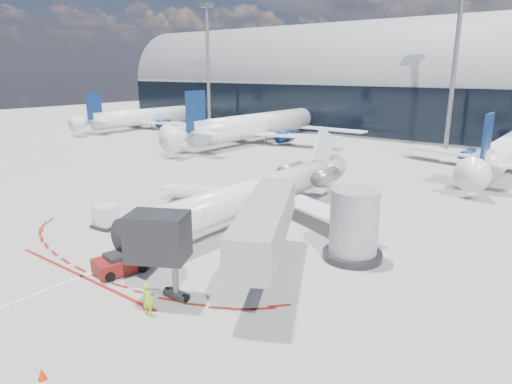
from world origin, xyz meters
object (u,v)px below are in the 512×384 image
Objects in this scene: regional_jet at (263,191)px; pushback_tug at (120,263)px; uld_container at (106,217)px; ramp_worker at (148,299)px.

pushback_tug is (-0.38, -14.58, -1.74)m from regional_jet.
uld_container is at bearing 164.33° from pushback_tug.
pushback_tug is 2.85× the size of ramp_worker.
regional_jet reaches higher than uld_container.
regional_jet is 12.66× the size of uld_container.
ramp_worker is 14.91m from uld_container.
regional_jet is 15.61× the size of ramp_worker.
ramp_worker is at bearing -73.19° from regional_jet.
ramp_worker is (5.47, -2.29, 0.32)m from pushback_tug.
uld_container is (-7.84, 4.42, 0.36)m from pushback_tug.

